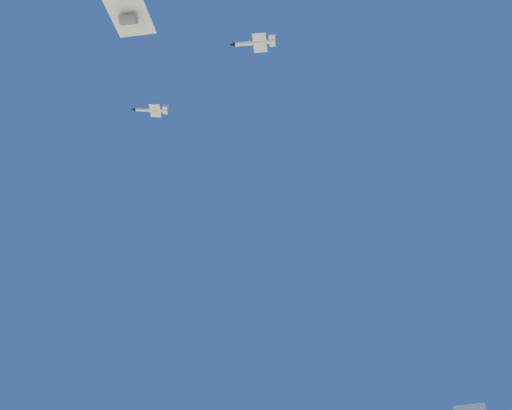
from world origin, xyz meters
name	(u,v)px	position (x,y,z in m)	size (l,w,h in m)	color
chase_jet_lead	(255,43)	(16.30, 25.73, 126.91)	(12.67, 12.99, 4.00)	silver
chase_jet_left_wing	(151,110)	(77.66, 32.06, 136.89)	(11.04, 14.17, 4.00)	silver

